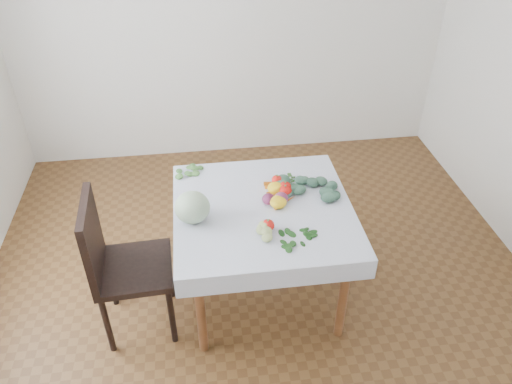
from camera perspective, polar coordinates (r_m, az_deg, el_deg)
The scene contains 19 objects.
ground at distance 3.67m, azimuth 0.72°, elevation -11.16°, with size 4.00×4.00×0.00m, color brown.
back_wall at distance 4.68m, azimuth -2.89°, elevation 19.31°, with size 4.00×0.04×2.70m, color white.
table at distance 3.22m, azimuth 0.81°, elevation -3.21°, with size 1.00×1.00×0.75m.
tablecloth at distance 3.16m, azimuth 0.82°, elevation -1.82°, with size 1.12×1.12×0.01m, color white.
chair at distance 3.16m, azimuth -15.65°, elevation -7.48°, with size 0.48×0.48×1.01m.
cabbage at distance 3.02m, azimuth -7.29°, elevation -1.75°, with size 0.21×0.21×0.19m, color #AEC2A2.
tomato_a at distance 3.27m, azimuth 3.33°, elevation 0.53°, with size 0.09×0.09×0.08m, color red.
tomato_b at distance 3.35m, azimuth 2.40°, elevation 1.40°, with size 0.07×0.07×0.06m, color red.
tomato_c at distance 3.24m, azimuth 3.36°, elevation 0.14°, with size 0.09×0.09×0.08m, color red.
tomato_d at distance 2.96m, azimuth 1.37°, elevation -3.82°, with size 0.08×0.08×0.07m, color red.
heirloom_back at distance 3.26m, azimuth 2.25°, elevation 0.43°, with size 0.11×0.11×0.08m, color yellow.
heirloom_front at distance 3.14m, azimuth 2.56°, elevation -1.15°, with size 0.11×0.11×0.07m, color yellow.
onion_a at distance 3.17m, azimuth 2.89°, elevation -0.73°, with size 0.09×0.09×0.08m, color #5D1A3E.
onion_b at distance 3.17m, azimuth 1.44°, elevation -0.80°, with size 0.08×0.08×0.07m, color #5D1A3E.
tomatillo_cluster at distance 2.92m, azimuth 0.07°, elevation -4.67°, with size 0.19×0.12×0.05m.
carrot_bunch at distance 3.27m, azimuth 2.93°, elevation 0.00°, with size 0.19×0.30×0.03m.
kale_bunch at distance 3.30m, azimuth 6.03°, elevation 0.41°, with size 0.40×0.31×0.05m.
basil_bunch at distance 2.93m, azimuth 5.25°, elevation -5.36°, with size 0.24×0.21×0.01m.
dill_bunch at distance 3.51m, azimuth -7.49°, elevation 2.44°, with size 0.21×0.17×0.02m.
Camera 1 is at (-0.38, -2.47, 2.69)m, focal length 35.00 mm.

